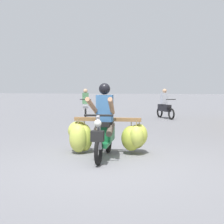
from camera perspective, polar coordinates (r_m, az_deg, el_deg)
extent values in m
plane|color=slate|center=(6.15, -0.91, -9.65)|extent=(120.00, 120.00, 0.00)
torus|color=black|center=(6.19, -2.41, -6.90)|extent=(0.09, 0.56, 0.56)
torus|color=black|center=(7.35, -0.62, -5.07)|extent=(0.09, 0.56, 0.56)
cube|color=#196638|center=(6.66, -1.59, -5.72)|extent=(0.25, 0.56, 0.08)
cube|color=#196638|center=(7.02, -1.01, -3.70)|extent=(0.29, 0.65, 0.36)
cube|color=black|center=(6.92, -1.13, -1.99)|extent=(0.27, 0.60, 0.10)
cylinder|color=gray|center=(6.19, -2.31, -3.71)|extent=(0.08, 0.28, 0.69)
cylinder|color=black|center=(6.11, -2.40, -0.60)|extent=(0.56, 0.05, 0.04)
sphere|color=silver|center=(6.04, -2.54, -1.99)|extent=(0.14, 0.14, 0.14)
cube|color=black|center=(6.04, -2.60, -4.30)|extent=(0.24, 0.16, 0.20)
cube|color=#196638|center=(6.13, -2.42, -4.16)|extent=(0.11, 0.28, 0.04)
cube|color=olive|center=(7.13, -0.81, -1.31)|extent=(1.50, 0.13, 0.08)
cube|color=olive|center=(7.31, -0.58, -1.40)|extent=(1.35, 0.11, 0.06)
ellipsoid|color=#AEB83E|center=(7.14, 3.43, -4.68)|extent=(0.48, 0.44, 0.56)
cylinder|color=#998459|center=(7.10, 3.44, -1.99)|extent=(0.02, 0.02, 0.18)
ellipsoid|color=#B2BC41|center=(7.58, -5.18, -3.80)|extent=(0.45, 0.42, 0.47)
cylinder|color=#998459|center=(7.54, -5.19, -1.59)|extent=(0.02, 0.02, 0.17)
ellipsoid|color=#BCC64C|center=(7.39, 4.38, -4.37)|extent=(0.43, 0.39, 0.55)
cylinder|color=#998459|center=(7.35, 4.40, -1.78)|extent=(0.02, 0.02, 0.18)
ellipsoid|color=#B4BE44|center=(7.20, 4.84, -4.08)|extent=(0.46, 0.43, 0.49)
cylinder|color=#998459|center=(7.16, 4.86, -1.80)|extent=(0.02, 0.02, 0.14)
ellipsoid|color=#C0CB50|center=(7.25, -6.01, -4.67)|extent=(0.46, 0.43, 0.64)
cylinder|color=#998459|center=(7.20, -6.03, -1.81)|extent=(0.02, 0.02, 0.15)
ellipsoid|color=#B3BD43|center=(7.32, -4.90, -4.65)|extent=(0.37, 0.33, 0.59)
cylinder|color=#998459|center=(7.27, -4.92, -1.86)|extent=(0.02, 0.02, 0.18)
ellipsoid|color=#BFC94F|center=(7.02, 4.33, -4.35)|extent=(0.36, 0.34, 0.46)
cylinder|color=#998459|center=(6.99, 4.35, -2.06)|extent=(0.02, 0.02, 0.17)
ellipsoid|color=#BEC84E|center=(7.41, -6.04, -3.33)|extent=(0.53, 0.50, 0.44)
cylinder|color=#998459|center=(7.38, -6.06, -1.46)|extent=(0.02, 0.02, 0.10)
cube|color=#386699|center=(6.77, -1.30, 0.67)|extent=(0.34, 0.23, 0.56)
sphere|color=black|center=(6.73, -1.34, 4.14)|extent=(0.24, 0.24, 0.24)
cylinder|color=#9E7051|center=(6.40, -0.10, 1.03)|extent=(0.16, 0.72, 0.39)
cylinder|color=#9E7051|center=(6.47, -3.52, 1.06)|extent=(0.13, 0.72, 0.39)
cylinder|color=#4C4238|center=(6.67, -0.29, -3.10)|extent=(0.14, 0.44, 0.27)
cylinder|color=#4C4238|center=(6.72, -2.65, -3.05)|extent=(0.14, 0.44, 0.27)
torus|color=black|center=(14.60, -4.72, -0.36)|extent=(0.21, 0.52, 0.52)
torus|color=black|center=(15.70, -4.71, -0.02)|extent=(0.21, 0.52, 0.52)
cube|color=silver|center=(15.23, -4.72, 0.75)|extent=(0.45, 0.93, 0.32)
cylinder|color=black|center=(14.61, -4.74, 2.24)|extent=(0.49, 0.16, 0.04)
cube|color=#4C7F51|center=(15.23, -4.73, 2.44)|extent=(0.34, 0.27, 0.52)
sphere|color=tan|center=(15.20, -4.74, 3.76)|extent=(0.20, 0.20, 0.20)
torus|color=black|center=(14.83, 10.50, -0.35)|extent=(0.33, 0.49, 0.52)
torus|color=black|center=(15.78, 8.48, -0.03)|extent=(0.33, 0.49, 0.52)
cube|color=black|center=(15.37, 9.28, 0.74)|extent=(0.65, 0.90, 0.32)
cylinder|color=black|center=(14.83, 10.44, 2.21)|extent=(0.45, 0.28, 0.04)
cube|color=#B2B7C6|center=(15.36, 9.27, 2.42)|extent=(0.36, 0.32, 0.52)
sphere|color=tan|center=(15.34, 9.32, 3.72)|extent=(0.20, 0.20, 0.20)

